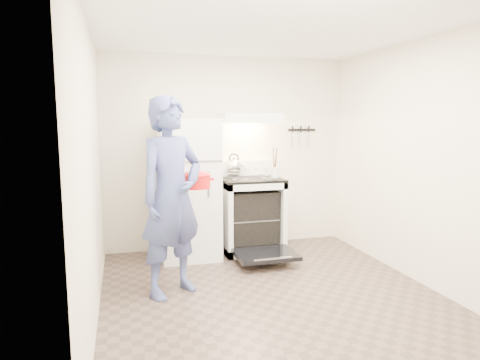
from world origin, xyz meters
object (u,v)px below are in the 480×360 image
object	(u,v)px
stove_body	(251,216)
person	(172,197)
tea_kettle	(234,165)
refrigerator	(188,189)
dutch_oven	(196,181)

from	to	relation	value
stove_body	person	size ratio (longest dim) A/B	0.48
person	tea_kettle	bearing A→B (deg)	22.67
refrigerator	stove_body	bearing A→B (deg)	1.77
tea_kettle	person	distance (m)	1.66
stove_body	dutch_oven	bearing A→B (deg)	-133.78
person	dutch_oven	size ratio (longest dim) A/B	5.29
stove_body	tea_kettle	distance (m)	0.70
dutch_oven	person	bearing A→B (deg)	-140.61
refrigerator	dutch_oven	distance (m)	0.90
person	stove_body	bearing A→B (deg)	13.19
tea_kettle	refrigerator	bearing A→B (deg)	-159.43
stove_body	person	bearing A→B (deg)	-135.30
refrigerator	tea_kettle	distance (m)	0.73
refrigerator	person	distance (m)	1.16
stove_body	tea_kettle	size ratio (longest dim) A/B	3.06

